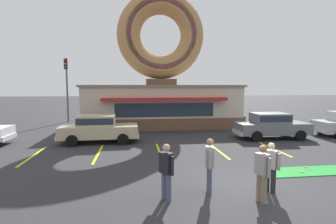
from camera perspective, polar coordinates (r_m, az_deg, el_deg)
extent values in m
plane|color=#2D2D30|center=(9.24, 17.55, -15.42)|extent=(160.00, 160.00, 0.00)
cube|color=brown|center=(22.09, -1.55, -1.69)|extent=(12.00, 6.00, 0.90)
cube|color=beige|center=(21.94, -1.56, 2.46)|extent=(12.00, 6.00, 2.30)
cube|color=slate|center=(21.91, -1.57, 5.67)|extent=(12.30, 6.30, 0.16)
cube|color=#B21E1E|center=(18.65, -0.56, 2.81)|extent=(9.00, 0.60, 0.20)
cube|color=#232D3D|center=(18.99, -0.66, 0.45)|extent=(7.20, 0.03, 1.00)
cube|color=brown|center=(21.91, -1.57, 6.54)|extent=(2.40, 1.80, 0.50)
torus|color=#B27F4C|center=(22.29, -1.60, 16.35)|extent=(7.10, 1.90, 7.10)
torus|color=#D8728C|center=(21.88, -1.48, 16.56)|extent=(6.25, 1.05, 6.24)
cube|color=green|center=(12.03, 30.69, -10.91)|extent=(4.76, 1.10, 0.03)
torus|color=#E5C666|center=(12.06, 27.74, -10.55)|extent=(0.13, 0.13, 0.04)
torus|color=brown|center=(11.28, 22.23, -11.43)|extent=(0.13, 0.13, 0.04)
torus|color=#E5C666|center=(11.35, 27.10, -11.52)|extent=(0.13, 0.13, 0.04)
sphere|color=white|center=(11.76, 28.38, -10.98)|extent=(0.04, 0.04, 0.04)
cube|color=#BCAD89|center=(15.78, -14.71, -4.07)|extent=(4.44, 1.86, 0.68)
cube|color=#BCAD89|center=(15.71, -15.31, -1.78)|extent=(2.13, 1.61, 0.60)
cube|color=#232D3D|center=(15.71, -15.32, -1.70)|extent=(2.05, 1.63, 0.36)
cube|color=silver|center=(15.74, -6.57, -4.84)|extent=(0.14, 1.67, 0.24)
cube|color=silver|center=(16.22, -22.57, -4.93)|extent=(0.14, 1.67, 0.24)
cylinder|color=black|center=(16.62, -9.66, -4.67)|extent=(0.64, 0.23, 0.64)
cylinder|color=black|center=(14.89, -9.79, -5.88)|extent=(0.64, 0.23, 0.64)
cylinder|color=black|center=(16.90, -18.98, -4.73)|extent=(0.64, 0.23, 0.64)
cylinder|color=black|center=(15.20, -20.18, -5.91)|extent=(0.64, 0.23, 0.64)
cube|color=slate|center=(17.68, 21.67, -3.26)|extent=(4.45, 1.90, 0.68)
cube|color=slate|center=(17.52, 21.31, -1.21)|extent=(2.15, 1.62, 0.60)
cube|color=#232D3D|center=(17.52, 21.31, -1.14)|extent=(2.06, 1.65, 0.36)
cube|color=silver|center=(18.83, 27.70, -3.72)|extent=(0.15, 1.67, 0.24)
cube|color=silver|center=(16.82, 14.84, -4.31)|extent=(0.15, 1.67, 0.24)
cylinder|color=black|center=(19.14, 24.07, -3.73)|extent=(0.65, 0.24, 0.64)
cylinder|color=black|center=(17.65, 26.89, -4.60)|extent=(0.65, 0.24, 0.64)
cylinder|color=black|center=(17.96, 16.46, -4.05)|extent=(0.65, 0.24, 0.64)
cylinder|color=black|center=(16.36, 18.76, -5.06)|extent=(0.65, 0.24, 0.64)
cube|color=silver|center=(17.24, -31.25, -4.71)|extent=(0.12, 1.67, 0.24)
cylinder|color=black|center=(18.41, -32.55, -4.48)|extent=(0.64, 0.23, 0.64)
cube|color=silver|center=(19.72, 29.82, -3.43)|extent=(0.11, 1.67, 0.24)
cylinder|color=black|center=(20.95, 30.27, -3.23)|extent=(0.64, 0.22, 0.64)
cylinder|color=#474C66|center=(7.73, 0.14, -16.17)|extent=(0.15, 0.15, 0.81)
cylinder|color=#474C66|center=(7.87, -0.88, -15.77)|extent=(0.15, 0.15, 0.81)
cube|color=black|center=(7.57, -0.38, -11.01)|extent=(0.41, 0.45, 0.59)
cylinder|color=black|center=(7.40, 0.93, -11.64)|extent=(0.10, 0.10, 0.55)
cylinder|color=black|center=(7.76, -1.63, -10.82)|extent=(0.10, 0.10, 0.55)
sphere|color=tan|center=(7.46, -0.38, -7.80)|extent=(0.22, 0.22, 0.22)
cylinder|color=#232328|center=(8.90, 21.93, -13.77)|extent=(0.15, 0.15, 0.77)
cylinder|color=#232328|center=(8.98, 20.75, -13.55)|extent=(0.15, 0.15, 0.77)
cube|color=gray|center=(8.75, 21.49, -9.55)|extent=(0.42, 0.45, 0.56)
cylinder|color=gray|center=(8.65, 22.99, -9.96)|extent=(0.10, 0.10, 0.52)
cylinder|color=gray|center=(8.86, 20.02, -9.49)|extent=(0.10, 0.10, 0.52)
sphere|color=beige|center=(8.65, 21.59, -6.90)|extent=(0.21, 0.21, 0.21)
cylinder|color=#7F7056|center=(8.06, 20.20, -15.60)|extent=(0.15, 0.15, 0.81)
cylinder|color=#7F7056|center=(8.19, 19.19, -15.21)|extent=(0.15, 0.15, 0.81)
cube|color=gray|center=(7.90, 19.86, -10.62)|extent=(0.34, 0.43, 0.60)
cylinder|color=gray|center=(7.74, 21.17, -11.24)|extent=(0.10, 0.10, 0.55)
cylinder|color=gray|center=(8.08, 18.60, -10.44)|extent=(0.10, 0.10, 0.55)
sphere|color=#9E7051|center=(7.79, 19.97, -7.54)|extent=(0.22, 0.22, 0.22)
cylinder|color=#474C66|center=(8.51, 8.93, -14.09)|extent=(0.15, 0.15, 0.83)
cylinder|color=#474C66|center=(8.32, 9.01, -14.55)|extent=(0.15, 0.15, 0.83)
cube|color=gray|center=(8.20, 9.05, -9.57)|extent=(0.32, 0.42, 0.61)
cylinder|color=gray|center=(8.44, 8.95, -9.32)|extent=(0.10, 0.10, 0.56)
cylinder|color=gray|center=(7.96, 9.15, -10.25)|extent=(0.10, 0.10, 0.56)
sphere|color=#9E7051|center=(8.09, 9.10, -6.51)|extent=(0.22, 0.22, 0.22)
cylinder|color=#1E662D|center=(21.05, 15.78, -2.20)|extent=(0.56, 0.56, 0.95)
torus|color=#123D1B|center=(21.00, 15.82, -0.91)|extent=(0.57, 0.57, 0.05)
cylinder|color=#595B60|center=(25.58, -21.09, 4.45)|extent=(0.16, 0.16, 5.80)
cube|color=black|center=(25.48, -21.38, 9.73)|extent=(0.28, 0.24, 0.90)
sphere|color=red|center=(25.39, -21.47, 10.42)|extent=(0.18, 0.18, 0.18)
sphere|color=orange|center=(25.36, -21.45, 9.74)|extent=(0.18, 0.18, 0.18)
sphere|color=green|center=(25.34, -21.42, 9.07)|extent=(0.18, 0.18, 0.18)
cube|color=yellow|center=(14.06, -27.29, -8.45)|extent=(0.12, 3.60, 0.01)
cube|color=yellow|center=(13.34, -14.95, -8.75)|extent=(0.12, 3.60, 0.01)
cube|color=yellow|center=(13.27, -1.85, -8.64)|extent=(0.12, 3.60, 0.01)
cube|color=yellow|center=(13.87, 10.71, -8.11)|extent=(0.12, 3.60, 0.01)
cube|color=yellow|center=(15.05, 21.74, -7.32)|extent=(0.12, 3.60, 0.01)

